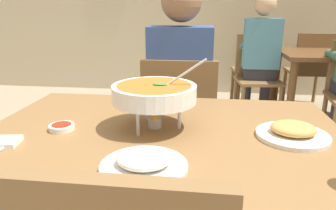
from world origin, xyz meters
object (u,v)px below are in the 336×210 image
object	(u,v)px
rice_plate	(144,163)
patron_bg_right	(260,50)
sauce_dish	(62,127)
dining_table_main	(163,158)
chair_bg_window	(260,65)
diner_main	(181,83)
appetizer_plate	(293,132)
dining_table_far	(331,66)
chair_diner_main	(180,122)
chair_bg_right	(256,72)
chair_bg_corner	(310,67)
curry_bowl	(154,94)

from	to	relation	value
rice_plate	patron_bg_right	distance (m)	2.69
sauce_dish	patron_bg_right	size ratio (longest dim) A/B	0.07
dining_table_main	chair_bg_window	size ratio (longest dim) A/B	1.43
diner_main	sauce_dish	size ratio (longest dim) A/B	14.56
appetizer_plate	patron_bg_right	world-z (taller)	patron_bg_right
sauce_dish	dining_table_far	world-z (taller)	sauce_dish
appetizer_plate	dining_table_main	bearing A→B (deg)	179.28
chair_diner_main	chair_bg_right	xyz separation A→B (m)	(0.68, 1.62, 0.00)
dining_table_far	chair_bg_window	world-z (taller)	chair_bg_window
appetizer_plate	chair_bg_corner	xyz separation A→B (m)	(0.90, 2.75, -0.26)
dining_table_main	diner_main	distance (m)	0.77
chair_diner_main	diner_main	size ratio (longest dim) A/B	0.69
chair_bg_window	chair_bg_corner	bearing A→B (deg)	-8.00
diner_main	patron_bg_right	bearing A→B (deg)	65.88
chair_bg_window	chair_bg_right	bearing A→B (deg)	-103.26
dining_table_main	rice_plate	bearing A→B (deg)	-92.45
dining_table_main	dining_table_far	bearing A→B (deg)	58.38
chair_bg_corner	chair_bg_window	xyz separation A→B (m)	(-0.56, 0.08, 0.00)
diner_main	chair_bg_window	world-z (taller)	diner_main
chair_bg_corner	chair_bg_right	bearing A→B (deg)	-149.56
diner_main	rice_plate	bearing A→B (deg)	-90.66
chair_diner_main	diner_main	xyz separation A→B (m)	(0.00, 0.03, 0.24)
rice_plate	dining_table_far	world-z (taller)	rice_plate
dining_table_main	chair_diner_main	size ratio (longest dim) A/B	1.43
curry_bowl	sauce_dish	world-z (taller)	curry_bowl
appetizer_plate	sauce_dish	world-z (taller)	appetizer_plate
curry_bowl	sauce_dish	xyz separation A→B (m)	(-0.33, -0.06, -0.12)
sauce_dish	chair_diner_main	bearing A→B (deg)	64.67
chair_diner_main	diner_main	world-z (taller)	diner_main
dining_table_far	chair_bg_right	size ratio (longest dim) A/B	1.11
patron_bg_right	sauce_dish	bearing A→B (deg)	-114.22
curry_bowl	rice_plate	distance (m)	0.33
diner_main	sauce_dish	world-z (taller)	diner_main
curry_bowl	chair_bg_corner	distance (m)	3.07
chair_bg_corner	sauce_dish	bearing A→B (deg)	-121.59
appetizer_plate	sauce_dish	xyz separation A→B (m)	(-0.81, -0.03, -0.01)
diner_main	chair_bg_corner	distance (m)	2.41
rice_plate	chair_bg_window	distance (m)	3.21
curry_bowl	chair_bg_right	world-z (taller)	curry_bowl
rice_plate	chair_bg_corner	bearing A→B (deg)	65.79
curry_bowl	dining_table_far	bearing A→B (deg)	57.44
diner_main	curry_bowl	distance (m)	0.74
rice_plate	patron_bg_right	size ratio (longest dim) A/B	0.18
dining_table_main	diner_main	world-z (taller)	diner_main
dining_table_far	rice_plate	bearing A→B (deg)	-118.90
rice_plate	appetizer_plate	world-z (taller)	same
diner_main	curry_bowl	xyz separation A→B (m)	(-0.03, -0.73, 0.13)
patron_bg_right	curry_bowl	bearing A→B (deg)	-107.69
dining_table_main	sauce_dish	xyz separation A→B (m)	(-0.36, -0.04, 0.12)
dining_table_main	dining_table_far	size ratio (longest dim) A/B	1.29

